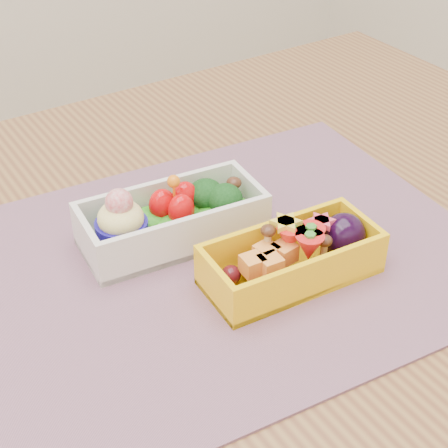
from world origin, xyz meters
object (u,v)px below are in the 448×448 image
table (183,324)px  bento_yellow (295,256)px  bento_white (171,219)px  placemat (221,259)px

table → bento_yellow: 0.18m
bento_white → bento_yellow: 0.14m
table → placemat: bearing=-45.8°
placemat → bento_white: 0.07m
table → bento_white: bearing=79.3°
placemat → bento_yellow: bearing=-54.8°
bento_yellow → placemat: bearing=129.1°
table → placemat: size_ratio=2.25×
bento_white → placemat: bearing=-59.4°
bento_yellow → table: bearing=132.3°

